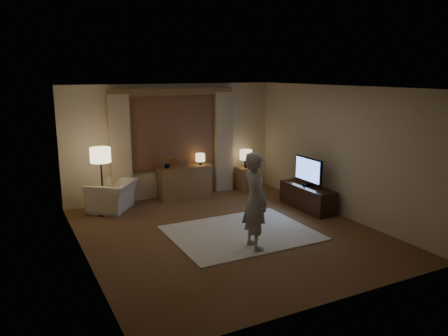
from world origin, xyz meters
TOP-DOWN VIEW (x-y plane):
  - room at (0.00, 0.50)m, footprint 5.04×5.54m
  - rug at (0.19, -0.13)m, footprint 2.50×2.00m
  - sideboard at (0.16, 2.50)m, footprint 1.20×0.40m
  - picture_frame at (0.16, 2.50)m, footprint 0.16×0.02m
  - plant at (-0.24, 2.50)m, footprint 0.17×0.13m
  - table_lamp_sideboard at (0.56, 2.50)m, footprint 0.22×0.22m
  - floor_lamp at (-1.79, 2.10)m, footprint 0.40×0.40m
  - armchair at (-1.55, 2.32)m, footprint 1.23×1.26m
  - side_table at (1.76, 2.45)m, footprint 0.40×0.40m
  - table_lamp_side at (1.76, 2.45)m, footprint 0.30×0.30m
  - tv_stand at (2.15, 0.51)m, footprint 0.45×1.40m
  - tv at (2.15, 0.51)m, footprint 0.21×0.84m
  - person at (0.04, -0.83)m, footprint 0.41×0.60m

SIDE VIEW (x-z plane):
  - rug at x=0.19m, z-range 0.00..0.02m
  - tv_stand at x=2.15m, z-range 0.00..0.50m
  - side_table at x=1.76m, z-range 0.00..0.56m
  - armchair at x=-1.55m, z-range 0.00..0.62m
  - sideboard at x=0.16m, z-range 0.00..0.70m
  - picture_frame at x=0.16m, z-range 0.70..0.90m
  - person at x=0.04m, z-range 0.02..1.62m
  - tv at x=2.15m, z-range 0.53..1.14m
  - plant at x=-0.24m, z-range 0.70..1.00m
  - table_lamp_side at x=1.76m, z-range 0.65..1.09m
  - table_lamp_sideboard at x=0.56m, z-range 0.75..1.05m
  - floor_lamp at x=-1.79m, z-range 0.47..1.86m
  - room at x=0.00m, z-range 0.01..2.65m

